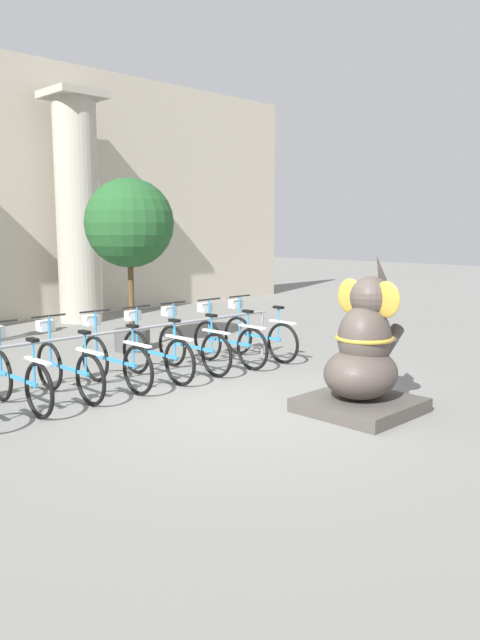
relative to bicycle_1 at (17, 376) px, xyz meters
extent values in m
plane|color=slate|center=(1.96, -1.82, -0.40)|extent=(60.00, 60.00, 0.00)
cylinder|color=#ADA899|center=(4.28, 5.78, 2.10)|extent=(0.96, 0.96, 5.00)
cube|color=#ADA899|center=(4.28, 5.78, 4.68)|extent=(1.20, 1.20, 0.16)
cylinder|color=gray|center=(4.42, 0.13, -0.03)|extent=(0.05, 0.05, 0.75)
cylinder|color=gray|center=(1.74, 0.13, 0.35)|extent=(5.47, 0.04, 0.04)
torus|color=black|center=(0.00, 0.47, -0.07)|extent=(0.05, 0.66, 0.66)
torus|color=black|center=(0.00, -0.55, -0.07)|extent=(0.05, 0.66, 0.66)
cube|color=#338CC6|center=(0.00, -0.04, -0.02)|extent=(0.04, 0.92, 0.04)
cube|color=silver|center=(0.00, -0.55, 0.27)|extent=(0.06, 0.55, 0.03)
cylinder|color=#338CC6|center=(0.00, -0.45, 0.20)|extent=(0.03, 0.03, 0.55)
cube|color=black|center=(0.00, -0.45, 0.50)|extent=(0.08, 0.18, 0.04)
cylinder|color=#338CC6|center=(0.00, 0.43, 0.27)|extent=(0.03, 0.03, 0.68)
torus|color=black|center=(0.70, 0.52, -0.07)|extent=(0.05, 0.66, 0.66)
torus|color=black|center=(0.70, -0.50, -0.07)|extent=(0.05, 0.66, 0.66)
cube|color=#338CC6|center=(0.70, 0.01, -0.02)|extent=(0.04, 0.92, 0.04)
cube|color=silver|center=(0.70, -0.50, 0.27)|extent=(0.06, 0.55, 0.03)
cylinder|color=#338CC6|center=(0.70, -0.40, 0.20)|extent=(0.03, 0.03, 0.55)
cube|color=black|center=(0.70, -0.40, 0.50)|extent=(0.08, 0.18, 0.04)
cylinder|color=#338CC6|center=(0.70, 0.48, 0.27)|extent=(0.03, 0.03, 0.68)
cylinder|color=black|center=(0.70, 0.48, 0.61)|extent=(0.48, 0.03, 0.03)
cube|color=silver|center=(0.70, 0.58, 0.47)|extent=(0.20, 0.16, 0.14)
torus|color=black|center=(1.39, 0.51, -0.07)|extent=(0.05, 0.66, 0.66)
torus|color=black|center=(1.39, -0.51, -0.07)|extent=(0.05, 0.66, 0.66)
cube|color=#338CC6|center=(1.39, 0.00, -0.02)|extent=(0.04, 0.92, 0.04)
cube|color=silver|center=(1.39, -0.51, 0.27)|extent=(0.06, 0.55, 0.03)
cylinder|color=#338CC6|center=(1.39, -0.41, 0.20)|extent=(0.03, 0.03, 0.55)
cube|color=black|center=(1.39, -0.41, 0.50)|extent=(0.08, 0.18, 0.04)
cylinder|color=#338CC6|center=(1.39, 0.47, 0.27)|extent=(0.03, 0.03, 0.68)
cylinder|color=black|center=(1.39, 0.47, 0.61)|extent=(0.48, 0.03, 0.03)
cube|color=silver|center=(1.39, 0.57, 0.47)|extent=(0.20, 0.16, 0.14)
torus|color=black|center=(2.09, 0.51, -0.07)|extent=(0.05, 0.66, 0.66)
torus|color=black|center=(2.09, -0.51, -0.07)|extent=(0.05, 0.66, 0.66)
cube|color=#338CC6|center=(2.09, 0.00, -0.02)|extent=(0.04, 0.92, 0.04)
cube|color=silver|center=(2.09, -0.51, 0.27)|extent=(0.06, 0.55, 0.03)
cylinder|color=#338CC6|center=(2.09, -0.41, 0.20)|extent=(0.03, 0.03, 0.55)
cube|color=black|center=(2.09, -0.41, 0.50)|extent=(0.08, 0.18, 0.04)
cylinder|color=#338CC6|center=(2.09, 0.47, 0.27)|extent=(0.03, 0.03, 0.68)
cylinder|color=black|center=(2.09, 0.47, 0.61)|extent=(0.48, 0.03, 0.03)
cube|color=silver|center=(2.09, 0.57, 0.47)|extent=(0.20, 0.16, 0.14)
torus|color=black|center=(2.78, 0.53, -0.07)|extent=(0.05, 0.66, 0.66)
torus|color=black|center=(2.78, -0.50, -0.07)|extent=(0.05, 0.66, 0.66)
cube|color=#338CC6|center=(2.78, 0.01, -0.02)|extent=(0.04, 0.92, 0.04)
cube|color=silver|center=(2.78, -0.50, 0.27)|extent=(0.06, 0.55, 0.03)
cylinder|color=#338CC6|center=(2.78, -0.40, 0.20)|extent=(0.03, 0.03, 0.55)
cube|color=black|center=(2.78, -0.40, 0.50)|extent=(0.08, 0.18, 0.04)
cylinder|color=#338CC6|center=(2.78, 0.49, 0.27)|extent=(0.03, 0.03, 0.68)
cylinder|color=black|center=(2.78, 0.49, 0.61)|extent=(0.48, 0.03, 0.03)
cube|color=silver|center=(2.78, 0.59, 0.47)|extent=(0.20, 0.16, 0.14)
torus|color=black|center=(3.48, 0.47, -0.07)|extent=(0.05, 0.66, 0.66)
torus|color=black|center=(3.48, -0.55, -0.07)|extent=(0.05, 0.66, 0.66)
cube|color=#338CC6|center=(3.48, -0.04, -0.02)|extent=(0.04, 0.92, 0.04)
cube|color=silver|center=(3.48, -0.55, 0.27)|extent=(0.06, 0.55, 0.03)
cylinder|color=#338CC6|center=(3.48, -0.45, 0.20)|extent=(0.03, 0.03, 0.55)
cube|color=black|center=(3.48, -0.45, 0.50)|extent=(0.08, 0.18, 0.04)
cylinder|color=#338CC6|center=(3.48, 0.43, 0.27)|extent=(0.03, 0.03, 0.68)
cylinder|color=black|center=(3.48, 0.43, 0.61)|extent=(0.48, 0.03, 0.03)
cube|color=silver|center=(3.48, 0.53, 0.47)|extent=(0.20, 0.16, 0.14)
torus|color=black|center=(4.17, 0.46, -0.07)|extent=(0.05, 0.66, 0.66)
torus|color=black|center=(4.17, -0.56, -0.07)|extent=(0.05, 0.66, 0.66)
cube|color=#338CC6|center=(4.17, -0.05, -0.02)|extent=(0.04, 0.92, 0.04)
cube|color=silver|center=(4.17, -0.56, 0.27)|extent=(0.06, 0.55, 0.03)
cylinder|color=#338CC6|center=(4.17, -0.46, 0.20)|extent=(0.03, 0.03, 0.55)
cube|color=black|center=(4.17, -0.46, 0.50)|extent=(0.08, 0.18, 0.04)
cylinder|color=#338CC6|center=(4.17, 0.42, 0.27)|extent=(0.03, 0.03, 0.68)
cylinder|color=black|center=(4.17, 0.42, 0.61)|extent=(0.48, 0.03, 0.03)
cube|color=silver|center=(4.17, 0.52, 0.47)|extent=(0.20, 0.16, 0.14)
cube|color=#4C4742|center=(2.81, -2.97, -0.32)|extent=(1.22, 1.22, 0.16)
ellipsoid|color=#4C423D|center=(2.81, -2.97, 0.06)|extent=(0.94, 0.83, 0.61)
ellipsoid|color=#4C423D|center=(2.87, -2.97, 0.48)|extent=(0.66, 0.61, 0.77)
sphere|color=#4C423D|center=(2.98, -2.97, 0.95)|extent=(0.50, 0.50, 0.50)
ellipsoid|color=#B79333|center=(2.91, -2.72, 0.95)|extent=(0.08, 0.35, 0.42)
ellipsoid|color=#B79333|center=(2.91, -3.21, 0.95)|extent=(0.08, 0.35, 0.42)
cone|color=#4C423D|center=(3.20, -2.97, 1.16)|extent=(0.42, 0.18, 0.62)
cylinder|color=#4C423D|center=(3.17, -2.83, 0.40)|extent=(0.49, 0.17, 0.44)
cylinder|color=#4C423D|center=(3.17, -3.10, 0.40)|extent=(0.49, 0.17, 0.44)
torus|color=#B79333|center=(2.87, -2.97, 0.48)|extent=(0.69, 0.69, 0.05)
cylinder|color=#4C4C4C|center=(3.11, 2.07, -0.21)|extent=(0.63, 0.63, 0.38)
cylinder|color=brown|center=(3.11, 2.07, 0.60)|extent=(0.10, 0.10, 1.24)
sphere|color=#235628|center=(3.11, 2.07, 1.84)|extent=(1.55, 1.55, 1.55)
camera|label=1|loc=(-3.22, -7.03, 1.75)|focal=35.00mm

